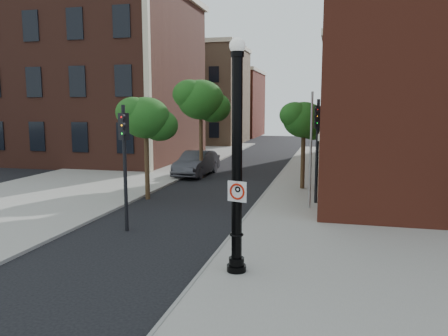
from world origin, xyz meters
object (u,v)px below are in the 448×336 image
(lamppost, at_px, (237,170))
(no_parking_sign, at_px, (237,191))
(traffic_signal_right, at_px, (317,134))
(traffic_signal_left, at_px, (124,147))
(parked_car, at_px, (197,163))

(lamppost, bearing_deg, no_parking_sign, -74.66)
(no_parking_sign, relative_size, traffic_signal_right, 0.11)
(traffic_signal_left, xyz_separation_m, traffic_signal_right, (6.80, 6.23, 0.19))
(no_parking_sign, xyz_separation_m, traffic_signal_left, (-5.05, 3.46, 0.78))
(traffic_signal_left, bearing_deg, no_parking_sign, -9.93)
(no_parking_sign, bearing_deg, traffic_signal_left, 160.43)
(parked_car, relative_size, traffic_signal_left, 1.07)
(no_parking_sign, xyz_separation_m, traffic_signal_right, (1.76, 9.69, 0.97))
(lamppost, bearing_deg, traffic_signal_right, 79.29)
(traffic_signal_right, bearing_deg, lamppost, -115.61)
(lamppost, distance_m, traffic_signal_right, 9.70)
(lamppost, bearing_deg, parked_car, 111.06)
(lamppost, xyz_separation_m, traffic_signal_left, (-5.00, 3.30, 0.22))
(traffic_signal_left, bearing_deg, traffic_signal_right, 66.96)
(no_parking_sign, bearing_deg, traffic_signal_right, 94.57)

